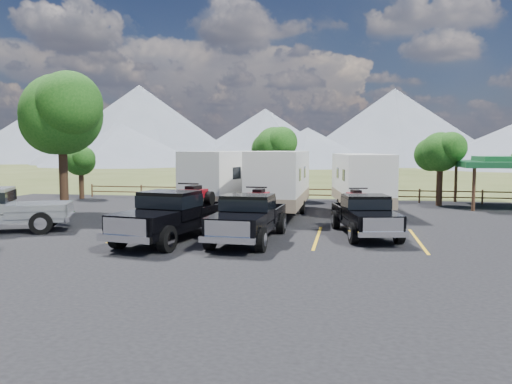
% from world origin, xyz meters
% --- Properties ---
extents(ground, '(320.00, 320.00, 0.00)m').
position_xyz_m(ground, '(0.00, 0.00, 0.00)').
color(ground, '#3F4B20').
rests_on(ground, ground).
extents(asphalt_lot, '(44.00, 34.00, 0.04)m').
position_xyz_m(asphalt_lot, '(0.00, 3.00, 0.02)').
color(asphalt_lot, black).
rests_on(asphalt_lot, ground).
extents(stall_lines, '(12.12, 5.50, 0.01)m').
position_xyz_m(stall_lines, '(0.00, 4.00, 0.04)').
color(stall_lines, gold).
rests_on(stall_lines, asphalt_lot).
extents(tree_big_nw, '(5.54, 5.18, 7.84)m').
position_xyz_m(tree_big_nw, '(-12.55, 9.03, 5.60)').
color(tree_big_nw, black).
rests_on(tree_big_nw, ground).
extents(tree_ne_a, '(3.11, 2.92, 4.76)m').
position_xyz_m(tree_ne_a, '(8.97, 17.01, 3.48)').
color(tree_ne_a, black).
rests_on(tree_ne_a, ground).
extents(tree_north, '(3.46, 3.24, 5.25)m').
position_xyz_m(tree_north, '(-2.03, 19.02, 3.83)').
color(tree_north, black).
rests_on(tree_north, ground).
extents(tree_nw_small, '(2.59, 2.43, 3.85)m').
position_xyz_m(tree_nw_small, '(-16.02, 17.01, 2.78)').
color(tree_nw_small, black).
rests_on(tree_nw_small, ground).
extents(rail_fence, '(36.12, 0.12, 1.00)m').
position_xyz_m(rail_fence, '(2.00, 18.50, 0.61)').
color(rail_fence, '#4E3321').
rests_on(rail_fence, ground).
extents(pavilion, '(6.20, 6.20, 3.22)m').
position_xyz_m(pavilion, '(13.00, 17.00, 2.79)').
color(pavilion, '#4E3321').
rests_on(pavilion, ground).
extents(mountain_range, '(209.00, 71.00, 20.00)m').
position_xyz_m(mountain_range, '(-7.63, 105.98, 7.87)').
color(mountain_range, slate).
rests_on(mountain_range, ground).
extents(rig_left, '(3.18, 6.90, 2.22)m').
position_xyz_m(rig_left, '(-3.69, 2.43, 1.11)').
color(rig_left, black).
rests_on(rig_left, asphalt_lot).
extents(rig_center, '(2.43, 6.30, 2.08)m').
position_xyz_m(rig_center, '(-0.64, 2.84, 1.04)').
color(rig_center, black).
rests_on(rig_center, asphalt_lot).
extents(rig_right, '(3.00, 6.04, 1.93)m').
position_xyz_m(rig_right, '(3.90, 4.93, 0.97)').
color(rig_right, black).
rests_on(rig_right, asphalt_lot).
extents(trailer_left, '(4.40, 10.11, 3.51)m').
position_xyz_m(trailer_left, '(-3.55, 12.20, 1.88)').
color(trailer_left, silver).
rests_on(trailer_left, asphalt_lot).
extents(trailer_center, '(2.71, 10.09, 3.52)m').
position_xyz_m(trailer_center, '(-0.51, 10.96, 1.88)').
color(trailer_center, silver).
rests_on(trailer_center, asphalt_lot).
extents(trailer_right, '(3.55, 9.69, 3.35)m').
position_xyz_m(trailer_right, '(3.94, 12.96, 1.79)').
color(trailer_right, silver).
rests_on(trailer_right, asphalt_lot).
extents(person_a, '(0.68, 0.48, 1.77)m').
position_xyz_m(person_a, '(-4.87, 2.71, 0.93)').
color(person_a, '#BEBEBE').
rests_on(person_a, asphalt_lot).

